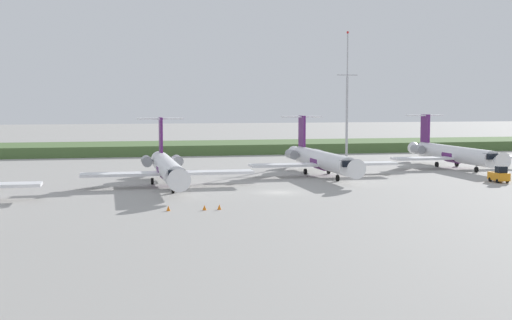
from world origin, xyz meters
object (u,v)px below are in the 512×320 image
at_px(regional_jet_third, 321,159).
at_px(baggage_tug, 499,175).
at_px(antenna_mast, 347,105).
at_px(safety_cone_front_marker, 168,208).
at_px(safety_cone_mid_marker, 204,208).
at_px(safety_cone_rear_marker, 219,207).
at_px(regional_jet_second, 167,167).
at_px(regional_jet_fourth, 452,153).

bearing_deg(regional_jet_third, baggage_tug, -33.11).
xyz_separation_m(regional_jet_third, baggage_tug, (21.79, -14.21, -1.53)).
bearing_deg(antenna_mast, baggage_tug, -83.82).
bearing_deg(regional_jet_third, safety_cone_front_marker, -131.05).
relative_size(antenna_mast, safety_cone_mid_marker, 46.84).
distance_m(safety_cone_mid_marker, safety_cone_rear_marker, 1.58).
height_order(regional_jet_second, antenna_mast, antenna_mast).
height_order(regional_jet_fourth, baggage_tug, regional_jet_fourth).
distance_m(baggage_tug, safety_cone_front_marker, 50.34).
distance_m(regional_jet_third, baggage_tug, 26.06).
relative_size(safety_cone_mid_marker, safety_cone_rear_marker, 1.00).
height_order(regional_jet_third, safety_cone_front_marker, regional_jet_third).
bearing_deg(regional_jet_second, safety_cone_rear_marker, -80.88).
bearing_deg(regional_jet_fourth, safety_cone_rear_marker, -141.43).
bearing_deg(regional_jet_second, safety_cone_front_marker, -94.68).
xyz_separation_m(regional_jet_third, safety_cone_rear_marker, (-20.72, -30.18, -2.26)).
distance_m(regional_jet_fourth, baggage_tug, 21.61).
height_order(regional_jet_fourth, safety_cone_mid_marker, regional_jet_fourth).
xyz_separation_m(regional_jet_third, safety_cone_mid_marker, (-22.30, -30.22, -2.26)).
height_order(regional_jet_second, safety_cone_mid_marker, regional_jet_second).
distance_m(antenna_mast, safety_cone_front_marker, 77.71).
distance_m(safety_cone_front_marker, safety_cone_rear_marker, 5.33).
bearing_deg(safety_cone_front_marker, antenna_mast, 56.44).
bearing_deg(safety_cone_rear_marker, regional_jet_third, 55.53).
relative_size(regional_jet_second, regional_jet_fourth, 1.00).
relative_size(regional_jet_fourth, antenna_mast, 1.20).
xyz_separation_m(regional_jet_third, regional_jet_fourth, (25.86, 6.96, 0.00)).
bearing_deg(regional_jet_second, baggage_tug, -7.49).
height_order(regional_jet_second, regional_jet_third, same).
bearing_deg(baggage_tug, safety_cone_rear_marker, -159.41).
bearing_deg(regional_jet_third, safety_cone_mid_marker, -126.43).
relative_size(antenna_mast, safety_cone_front_marker, 46.84).
distance_m(regional_jet_fourth, antenna_mast, 29.98).
bearing_deg(safety_cone_rear_marker, regional_jet_second, 99.12).
xyz_separation_m(baggage_tug, safety_cone_front_marker, (-47.82, -15.69, -0.73)).
bearing_deg(safety_cone_mid_marker, regional_jet_second, 95.06).
bearing_deg(safety_cone_front_marker, safety_cone_rear_marker, -3.00).
height_order(regional_jet_second, baggage_tug, regional_jet_second).
bearing_deg(baggage_tug, safety_cone_mid_marker, -160.04).
xyz_separation_m(antenna_mast, safety_cone_mid_marker, (-38.84, -64.50, -10.37)).
bearing_deg(regional_jet_fourth, safety_cone_mid_marker, -142.33).
distance_m(antenna_mast, safety_cone_mid_marker, 76.00).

